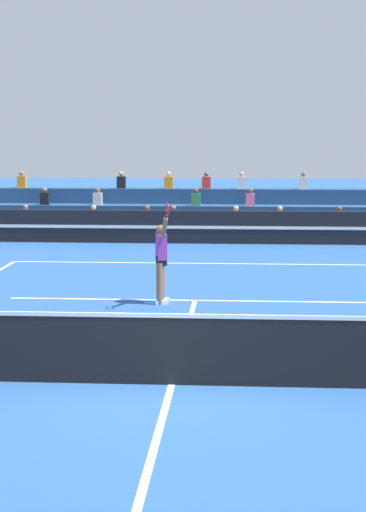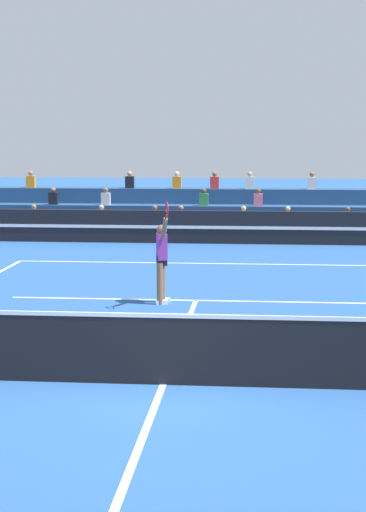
# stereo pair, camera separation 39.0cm
# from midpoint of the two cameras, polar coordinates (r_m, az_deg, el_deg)

# --- Properties ---
(ground_plane) EXTENTS (120.00, 120.00, 0.00)m
(ground_plane) POSITION_cam_midpoint_polar(r_m,az_deg,el_deg) (12.62, -1.66, -8.58)
(ground_plane) COLOR #285699
(court_lines) EXTENTS (11.10, 23.90, 0.01)m
(court_lines) POSITION_cam_midpoint_polar(r_m,az_deg,el_deg) (12.62, -1.66, -8.56)
(court_lines) COLOR white
(court_lines) RESTS_ON ground
(tennis_net) EXTENTS (12.00, 0.10, 1.10)m
(tennis_net) POSITION_cam_midpoint_polar(r_m,az_deg,el_deg) (12.47, -1.67, -6.19)
(tennis_net) COLOR slate
(tennis_net) RESTS_ON ground
(sponsor_banner_wall) EXTENTS (18.00, 0.26, 1.10)m
(sponsor_banner_wall) POSITION_cam_midpoint_polar(r_m,az_deg,el_deg) (28.67, 1.49, 1.94)
(sponsor_banner_wall) COLOR black
(sponsor_banner_wall) RESTS_ON ground
(bleacher_stand) EXTENTS (19.17, 2.85, 2.28)m
(bleacher_stand) POSITION_cam_midpoint_polar(r_m,az_deg,el_deg) (31.18, 1.67, 2.63)
(bleacher_stand) COLOR navy
(bleacher_stand) RESTS_ON ground
(tennis_player) EXTENTS (0.41, 1.28, 2.33)m
(tennis_player) POSITION_cam_midpoint_polar(r_m,az_deg,el_deg) (18.35, -2.06, -0.18)
(tennis_player) COLOR brown
(tennis_player) RESTS_ON ground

